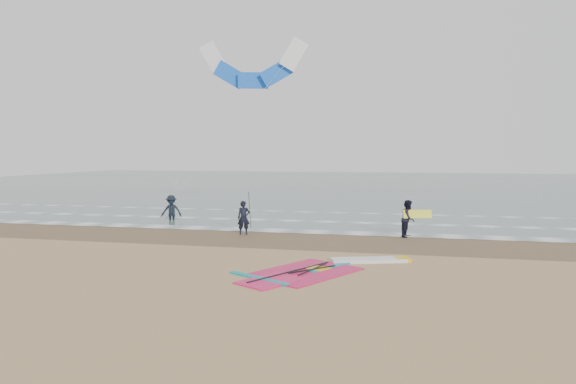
% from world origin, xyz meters
% --- Properties ---
extents(ground, '(120.00, 120.00, 0.00)m').
position_xyz_m(ground, '(0.00, 0.00, 0.00)').
color(ground, tan).
rests_on(ground, ground).
extents(sea_water, '(120.00, 80.00, 0.02)m').
position_xyz_m(sea_water, '(0.00, 48.00, 0.01)').
color(sea_water, '#47605E').
rests_on(sea_water, ground).
extents(wet_sand_band, '(120.00, 5.00, 0.01)m').
position_xyz_m(wet_sand_band, '(0.00, 6.00, 0.00)').
color(wet_sand_band, brown).
rests_on(wet_sand_band, ground).
extents(foam_waterline, '(120.00, 9.15, 0.02)m').
position_xyz_m(foam_waterline, '(0.00, 10.44, 0.03)').
color(foam_waterline, white).
rests_on(foam_waterline, ground).
extents(windsurf_rig, '(5.72, 5.42, 0.14)m').
position_xyz_m(windsurf_rig, '(1.60, 0.34, 0.04)').
color(windsurf_rig, white).
rests_on(windsurf_rig, ground).
extents(person_standing, '(0.69, 0.58, 1.61)m').
position_xyz_m(person_standing, '(-3.23, 6.78, 0.80)').
color(person_standing, black).
rests_on(person_standing, ground).
extents(person_walking, '(0.87, 0.99, 1.71)m').
position_xyz_m(person_walking, '(4.36, 7.77, 0.86)').
color(person_walking, black).
rests_on(person_walking, ground).
extents(person_wading, '(1.28, 0.89, 1.81)m').
position_xyz_m(person_wading, '(-8.80, 10.72, 0.91)').
color(person_wading, black).
rests_on(person_wading, ground).
extents(held_pole, '(0.17, 0.86, 1.82)m').
position_xyz_m(held_pole, '(-2.93, 6.78, 1.18)').
color(held_pole, black).
rests_on(held_pole, ground).
extents(carried_kiteboard, '(1.30, 0.51, 0.39)m').
position_xyz_m(carried_kiteboard, '(4.76, 7.67, 1.08)').
color(carried_kiteboard, yellow).
rests_on(carried_kiteboard, ground).
extents(surf_kite, '(7.38, 3.25, 9.43)m').
position_xyz_m(surf_kite, '(-4.77, 13.61, 8.90)').
color(surf_kite, white).
rests_on(surf_kite, ground).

